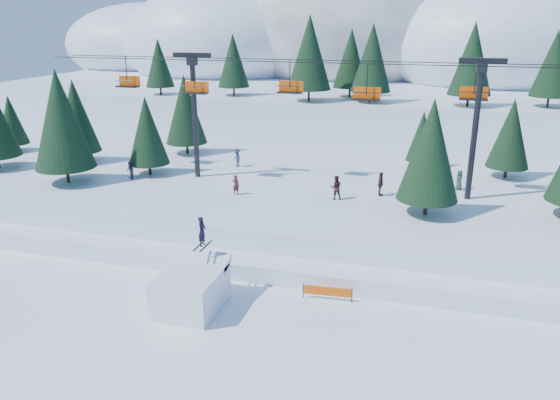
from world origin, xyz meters
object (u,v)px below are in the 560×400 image
(chairlift, at_px, (326,101))
(banner_far, at_px, (412,291))
(jump_kicker, at_px, (192,288))
(banner_near, at_px, (327,291))

(chairlift, relative_size, banner_far, 16.89)
(jump_kicker, bearing_deg, chairlift, 76.67)
(chairlift, bearing_deg, banner_near, -77.23)
(jump_kicker, distance_m, banner_far, 12.48)
(banner_far, bearing_deg, jump_kicker, -159.95)
(chairlift, distance_m, banner_far, 17.06)
(jump_kicker, bearing_deg, banner_near, 22.26)
(jump_kicker, xyz_separation_m, banner_far, (11.71, 4.27, -0.65))
(banner_near, height_order, banner_far, same)
(chairlift, xyz_separation_m, banner_near, (3.12, -13.78, -8.78))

